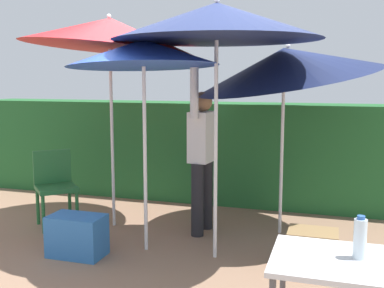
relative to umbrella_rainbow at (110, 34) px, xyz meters
name	(u,v)px	position (x,y,z in m)	size (l,w,h in m)	color
ground_plane	(183,262)	(1.14, -0.82, -2.25)	(24.00, 24.00, 0.00)	#937056
hedge_row	(235,153)	(1.14, 1.51, -1.55)	(8.00, 0.70, 1.40)	#23602D
umbrella_rainbow	(110,34)	(0.00, 0.00, 0.00)	(2.01, 1.99, 2.54)	silver
umbrella_orange	(143,53)	(0.68, -0.63, -0.26)	(1.49, 1.49, 2.17)	silver
umbrella_yellow	(217,22)	(1.41, -0.62, 0.01)	(1.94, 1.94, 2.47)	silver
umbrella_navy	(286,64)	(1.95, 0.28, -0.35)	(2.05, 2.02, 2.33)	silver
person_vendor	(202,151)	(1.08, 0.07, -1.31)	(0.26, 0.56, 1.88)	black
chair_plastic	(55,183)	(-0.67, -0.20, -1.74)	(0.62, 0.62, 0.89)	#236633
cooler_box	(77,236)	(0.10, -0.99, -2.04)	(0.54, 0.33, 0.41)	#2D6BB7
crate_cardboard	(312,249)	(2.33, -0.60, -2.07)	(0.45, 0.34, 0.36)	#9E7A4C
folding_table	(345,276)	(2.57, -2.29, -1.58)	(0.80, 0.60, 0.77)	#4C4C51
bottle_water	(360,238)	(2.64, -2.25, -1.37)	(0.07, 0.07, 0.24)	silver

